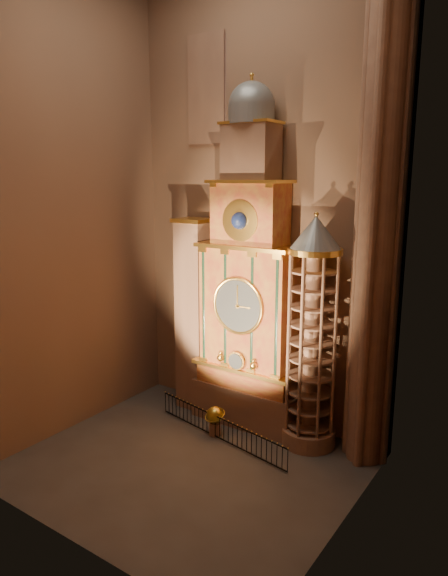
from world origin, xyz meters
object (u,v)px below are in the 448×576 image
Objects in this scene: astronomical_clock at (249,294)px; stair_turret at (312,336)px; portrait_tower at (194,314)px; celestial_globe at (215,418)px; iron_railing at (220,428)px.

stair_turret is (3.50, -0.26, -1.41)m from astronomical_clock.
portrait_tower is at bearing 177.67° from stair_turret.
astronomical_clock reaches higher than portrait_tower.
celestial_globe is (2.84, -2.14, -4.28)m from portrait_tower.
astronomical_clock is 1.55× the size of stair_turret.
portrait_tower is 6.12m from iron_railing.
celestial_globe is (-0.56, -2.13, -5.80)m from astronomical_clock.
stair_turret is at bearing -4.30° from astronomical_clock.
portrait_tower reaches higher than celestial_globe.
celestial_globe is at bearing -37.01° from portrait_tower.
iron_railing is at bearing -29.86° from celestial_globe.
astronomical_clock is 11.45× the size of celestial_globe.
astronomical_clock is at bearing 75.35° from celestial_globe.
celestial_globe is at bearing 150.14° from iron_railing.
stair_turret reaches higher than portrait_tower.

